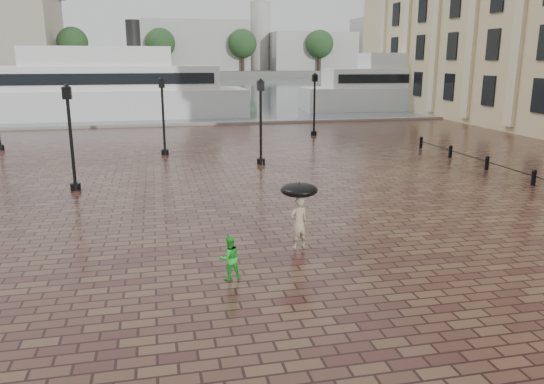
{
  "coord_description": "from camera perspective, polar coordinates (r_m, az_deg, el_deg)",
  "views": [
    {
      "loc": [
        -2.48,
        -13.62,
        5.56
      ],
      "look_at": [
        1.06,
        2.42,
        1.4
      ],
      "focal_mm": 35.0,
      "sensor_mm": 36.0,
      "label": 1
    }
  ],
  "objects": [
    {
      "name": "street_lamps",
      "position": [
        31.4,
        -10.88,
        8.05
      ],
      "size": [
        21.44,
        14.44,
        4.4
      ],
      "color": "black",
      "rests_on": "ground"
    },
    {
      "name": "ferry_near",
      "position": [
        53.57,
        -17.94,
        10.49
      ],
      "size": [
        27.57,
        6.81,
        9.03
      ],
      "rotation": [
        0.0,
        0.0,
        0.01
      ],
      "color": "silver",
      "rests_on": "ground"
    },
    {
      "name": "bollard_row",
      "position": [
        26.51,
        26.34,
        1.5
      ],
      "size": [
        0.22,
        21.22,
        0.73
      ],
      "color": "black",
      "rests_on": "ground"
    },
    {
      "name": "ferry_far",
      "position": [
        62.36,
        15.2,
        10.92
      ],
      "size": [
        25.78,
        7.74,
        8.35
      ],
      "rotation": [
        0.0,
        0.0,
        -0.06
      ],
      "color": "silver",
      "rests_on": "ground"
    },
    {
      "name": "harbour_water",
      "position": [
        105.79,
        -11.29,
        10.93
      ],
      "size": [
        240.0,
        240.0,
        0.0
      ],
      "primitive_type": "plane",
      "color": "#464E55",
      "rests_on": "ground"
    },
    {
      "name": "ground",
      "position": [
        14.92,
        -1.99,
        -7.67
      ],
      "size": [
        300.0,
        300.0,
        0.0
      ],
      "primitive_type": "plane",
      "color": "#351B18",
      "rests_on": "ground"
    },
    {
      "name": "quay_edge",
      "position": [
        46.02,
        -9.33,
        7.09
      ],
      "size": [
        80.0,
        0.6,
        0.3
      ],
      "primitive_type": "cube",
      "color": "slate",
      "rests_on": "ground"
    },
    {
      "name": "umbrella",
      "position": [
        15.57,
        2.94,
        0.21
      ],
      "size": [
        1.1,
        1.1,
        1.11
      ],
      "color": "black",
      "rests_on": "ground"
    },
    {
      "name": "adult_pedestrian",
      "position": [
        15.84,
        2.9,
        -3.31
      ],
      "size": [
        0.65,
        0.51,
        1.59
      ],
      "primitive_type": "imported",
      "rotation": [
        0.0,
        0.0,
        3.38
      ],
      "color": "tan",
      "rests_on": "ground"
    },
    {
      "name": "far_trees",
      "position": [
        151.69,
        -11.93,
        15.37
      ],
      "size": [
        188.0,
        8.0,
        13.5
      ],
      "color": "#2D2119",
      "rests_on": "ground"
    },
    {
      "name": "distant_skyline",
      "position": [
        171.31,
        4.93,
        15.46
      ],
      "size": [
        102.5,
        22.0,
        33.0
      ],
      "color": "#9D9B95",
      "rests_on": "ground"
    },
    {
      "name": "child_pedestrian",
      "position": [
        13.73,
        -4.59,
        -7.08
      ],
      "size": [
        0.66,
        0.56,
        1.17
      ],
      "primitive_type": "imported",
      "rotation": [
        0.0,
        0.0,
        3.37
      ],
      "color": "green",
      "rests_on": "ground"
    },
    {
      "name": "far_shore",
      "position": [
        173.7,
        -11.9,
        12.41
      ],
      "size": [
        300.0,
        60.0,
        2.0
      ],
      "primitive_type": "cube",
      "color": "#4C4C47",
      "rests_on": "ground"
    }
  ]
}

